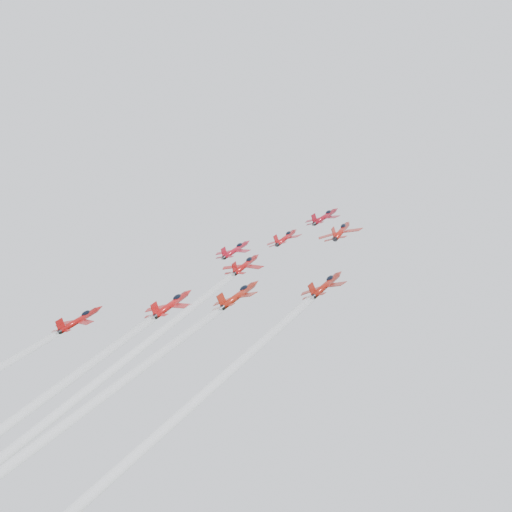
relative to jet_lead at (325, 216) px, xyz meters
The scene contains 7 objects.
jet_lead is the anchor object (origin of this frame).
jet_row2_left 22.38m from the jet_lead, 137.92° to the right, with size 8.94×11.33×7.59m.
jet_row2_center 13.84m from the jet_lead, 108.18° to the right, with size 8.61×10.92×7.31m.
jet_row2_right 19.50m from the jet_lead, 51.17° to the right, with size 9.56×12.12×8.12m.
jet_center 73.58m from the jet_lead, 94.39° to the right, with size 8.99×83.25×52.98m.
jet_rear_right 93.71m from the jet_lead, 86.72° to the right, with size 9.37×86.79×55.24m.
jet_rear_farright 92.05m from the jet_lead, 73.97° to the right, with size 8.37×77.56×49.36m.
Camera 1 is at (77.10, -113.95, 130.45)m, focal length 50.00 mm.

